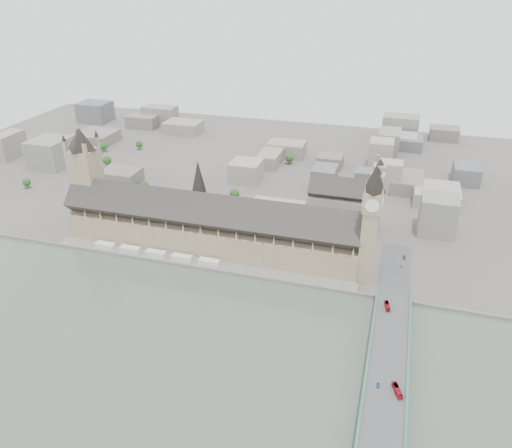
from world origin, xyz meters
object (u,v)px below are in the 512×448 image
(palace_of_westminster, at_px, (209,227))
(elizabeth_tower, at_px, (371,216))
(westminster_bridge, at_px, (388,361))
(red_bus_north, at_px, (387,306))
(westminster_abbey, at_px, (347,205))
(car_blue, at_px, (378,385))
(red_bus_south, at_px, (397,390))
(car_approach, at_px, (404,258))
(victoria_tower, at_px, (87,175))

(palace_of_westminster, relative_size, elizabeth_tower, 2.47)
(westminster_bridge, xyz_separation_m, red_bus_north, (-3.86, 48.93, 6.68))
(westminster_abbey, height_order, car_blue, westminster_abbey)
(red_bus_north, height_order, red_bus_south, red_bus_south)
(elizabeth_tower, height_order, car_approach, elizabeth_tower)
(westminster_bridge, distance_m, car_approach, 122.60)
(victoria_tower, bearing_deg, palace_of_westminster, -2.96)
(westminster_bridge, xyz_separation_m, red_bus_south, (6.35, -30.99, 6.79))
(elizabeth_tower, xyz_separation_m, westminster_bridge, (24.00, -95.50, -52.96))
(red_bus_north, xyz_separation_m, red_bus_south, (10.20, -79.92, 0.11))
(westminster_abbey, bearing_deg, westminster_bridge, -74.36)
(palace_of_westminster, height_order, westminster_abbey, westminster_abbey)
(victoria_tower, height_order, red_bus_north, victoria_tower)
(red_bus_north, bearing_deg, victoria_tower, 155.67)
(westminster_bridge, height_order, red_bus_south, red_bus_south)
(car_approach, bearing_deg, elizabeth_tower, -149.13)
(westminster_bridge, relative_size, westminster_abbey, 4.78)
(palace_of_westminster, bearing_deg, elizabeth_tower, -4.85)
(westminster_abbey, xyz_separation_m, car_blue, (46.77, -211.54, -14.18))
(red_bus_north, distance_m, red_bus_south, 80.57)
(victoria_tower, xyz_separation_m, red_bus_south, (290.35, -144.49, -43.29))
(palace_of_westminster, bearing_deg, red_bus_north, -20.23)
(victoria_tower, height_order, car_blue, victoria_tower)
(red_bus_south, bearing_deg, palace_of_westminster, 119.22)
(westminster_abbey, distance_m, car_blue, 217.11)
(palace_of_westminster, xyz_separation_m, westminster_bridge, (162.00, -107.20, -17.58))
(elizabeth_tower, xyz_separation_m, car_approach, (29.66, 26.83, -47.02))
(elizabeth_tower, distance_m, victoria_tower, 260.64)
(palace_of_westminster, relative_size, car_blue, 69.56)
(palace_of_westminster, relative_size, car_approach, 47.13)
(palace_of_westminster, bearing_deg, red_bus_south, -39.38)
(car_blue, bearing_deg, red_bus_north, 86.67)
(palace_of_westminster, distance_m, car_approach, 168.74)
(westminster_bridge, relative_size, car_approach, 57.81)
(red_bus_north, bearing_deg, westminster_bridge, -96.84)
(car_approach, bearing_deg, red_bus_north, -108.65)
(red_bus_north, xyz_separation_m, car_approach, (9.51, 73.40, -0.74))
(elizabeth_tower, relative_size, red_bus_north, 9.61)
(palace_of_westminster, distance_m, elizabeth_tower, 142.94)
(victoria_tower, relative_size, westminster_abbey, 1.47)
(red_bus_south, relative_size, car_approach, 2.12)
(westminster_bridge, height_order, westminster_abbey, westminster_abbey)
(elizabeth_tower, xyz_separation_m, red_bus_north, (20.14, -46.57, -46.28))
(westminster_abbey, bearing_deg, red_bus_north, -70.53)
(victoria_tower, xyz_separation_m, westminster_abbey, (232.92, 69.00, -30.12))
(car_blue, bearing_deg, westminster_bridge, 78.57)
(red_bus_north, bearing_deg, westminster_abbey, 98.12)
(car_blue, bearing_deg, elizabeth_tower, 95.99)
(car_approach, bearing_deg, red_bus_south, -101.00)
(car_blue, height_order, car_approach, car_approach)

